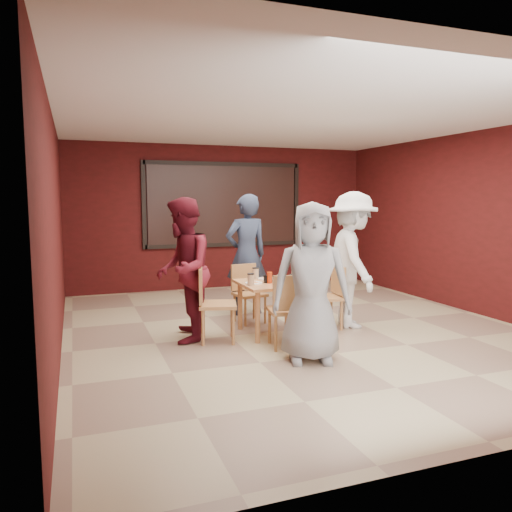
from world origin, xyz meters
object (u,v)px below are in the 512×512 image
object	(u,v)px
chair_front	(289,306)
diner_right	(352,260)
chair_left	(211,300)
chair_right	(330,293)
chair_back	(247,290)
dining_table	(273,288)
diner_back	(246,255)
diner_front	(312,282)
diner_left	(183,270)

from	to	relation	value
chair_front	diner_right	bearing A→B (deg)	27.75
chair_left	diner_right	world-z (taller)	diner_right
chair_front	chair_right	bearing A→B (deg)	36.28
chair_right	chair_back	bearing A→B (deg)	142.57
diner_right	chair_left	bearing A→B (deg)	103.93
chair_right	chair_left	bearing A→B (deg)	-177.53
dining_table	diner_back	xyz separation A→B (m)	(0.04, 1.19, 0.31)
chair_back	chair_right	bearing A→B (deg)	-37.43
chair_right	diner_right	distance (m)	0.55
chair_back	chair_left	bearing A→B (deg)	-133.16
dining_table	chair_front	distance (m)	0.69
dining_table	chair_front	world-z (taller)	chair_front
diner_front	chair_right	bearing A→B (deg)	72.41
diner_back	chair_right	bearing A→B (deg)	118.28
dining_table	diner_front	size ratio (longest dim) A/B	0.50
chair_front	diner_left	size ratio (longest dim) A/B	0.50
chair_back	dining_table	bearing A→B (deg)	-81.34
chair_back	diner_right	size ratio (longest dim) A/B	0.44
chair_left	chair_front	bearing A→B (deg)	-37.71
chair_left	diner_front	distance (m)	1.42
chair_front	chair_right	size ratio (longest dim) A/B	1.04
diner_left	chair_left	bearing A→B (deg)	77.32
diner_left	chair_back	bearing A→B (deg)	136.29
chair_right	dining_table	bearing A→B (deg)	179.79
chair_back	diner_front	world-z (taller)	diner_front
diner_right	dining_table	bearing A→B (deg)	101.28
chair_right	diner_right	bearing A→B (deg)	-3.58
chair_right	diner_front	bearing A→B (deg)	-126.69
chair_back	chair_left	size ratio (longest dim) A/B	0.89
dining_table	chair_back	size ratio (longest dim) A/B	1.05
diner_front	diner_right	distance (m)	1.66
chair_back	chair_right	xyz separation A→B (m)	(0.95, -0.73, 0.02)
chair_back	diner_right	xyz separation A→B (m)	(1.28, -0.75, 0.47)
chair_back	chair_left	xyz separation A→B (m)	(-0.75, -0.80, 0.06)
chair_front	diner_front	bearing A→B (deg)	-84.14
dining_table	diner_front	bearing A→B (deg)	-91.51
dining_table	chair_front	bearing A→B (deg)	-96.83
chair_left	diner_right	bearing A→B (deg)	1.49
chair_right	diner_front	distance (m)	1.51
chair_left	diner_right	distance (m)	2.07
chair_left	diner_back	world-z (taller)	diner_back
chair_right	diner_front	xyz separation A→B (m)	(-0.87, -1.17, 0.38)
dining_table	diner_left	size ratio (longest dim) A/B	0.49
chair_right	diner_left	bearing A→B (deg)	177.32
chair_front	chair_left	xyz separation A→B (m)	(-0.78, 0.60, 0.02)
chair_front	chair_right	world-z (taller)	chair_front
diner_left	diner_right	size ratio (longest dim) A/B	0.96
dining_table	diner_right	distance (m)	1.21
dining_table	chair_left	distance (m)	0.87
diner_left	diner_back	bearing A→B (deg)	147.76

